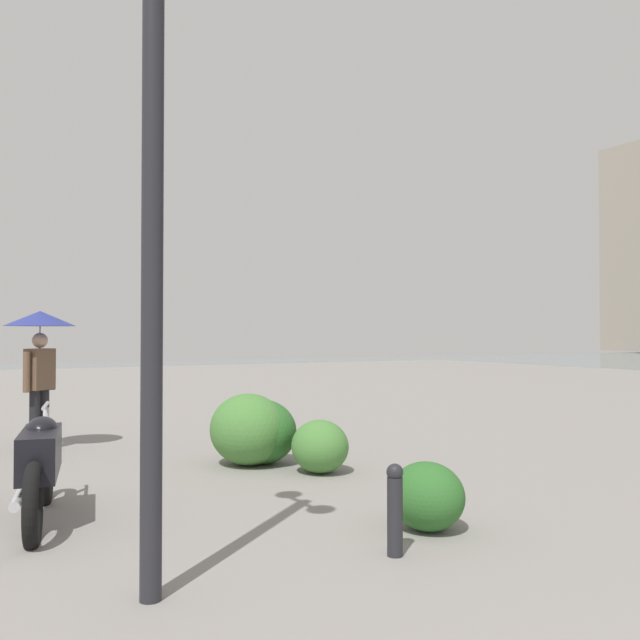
{
  "coord_description": "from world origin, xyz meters",
  "views": [
    {
      "loc": [
        0.41,
        2.52,
        1.69
      ],
      "look_at": [
        10.92,
        -3.27,
        1.94
      ],
      "focal_mm": 38.5,
      "sensor_mm": 36.0,
      "label": 1
    }
  ],
  "objects_px": {
    "pedestrian": "(40,340)",
    "motorcycle": "(40,465)",
    "lamppost": "(153,148)",
    "bollard_mid": "(395,508)"
  },
  "relations": [
    {
      "from": "pedestrian",
      "to": "motorcycle",
      "type": "bearing_deg",
      "value": 173.5
    },
    {
      "from": "lamppost",
      "to": "pedestrian",
      "type": "xyz_separation_m",
      "value": [
        6.39,
        -0.07,
        -1.29
      ]
    },
    {
      "from": "motorcycle",
      "to": "bollard_mid",
      "type": "bearing_deg",
      "value": -136.65
    },
    {
      "from": "lamppost",
      "to": "bollard_mid",
      "type": "relative_size",
      "value": 6.26
    },
    {
      "from": "lamppost",
      "to": "bollard_mid",
      "type": "xyz_separation_m",
      "value": [
        -0.03,
        -1.86,
        -2.53
      ]
    },
    {
      "from": "lamppost",
      "to": "pedestrian",
      "type": "relative_size",
      "value": 2.17
    },
    {
      "from": "pedestrian",
      "to": "lamppost",
      "type": "bearing_deg",
      "value": 179.33
    },
    {
      "from": "lamppost",
      "to": "motorcycle",
      "type": "bearing_deg",
      "value": 9.31
    },
    {
      "from": "lamppost",
      "to": "bollard_mid",
      "type": "height_order",
      "value": "lamppost"
    },
    {
      "from": "motorcycle",
      "to": "bollard_mid",
      "type": "xyz_separation_m",
      "value": [
        -2.38,
        -2.25,
        -0.13
      ]
    }
  ]
}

